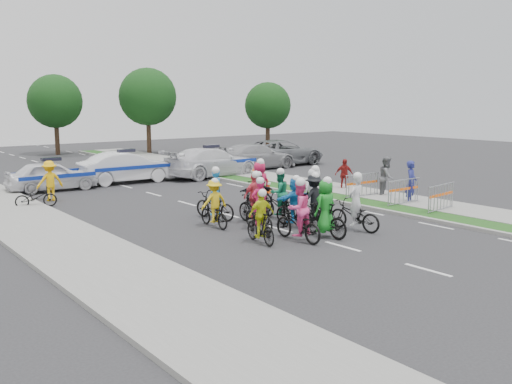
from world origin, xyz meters
TOP-DOWN VIEW (x-y plane):
  - ground at (0.00, 0.00)m, footprint 90.00×90.00m
  - curb_right at (5.10, 5.00)m, footprint 0.20×60.00m
  - grass_strip at (5.80, 5.00)m, footprint 1.20×60.00m
  - sidewalk_right at (7.60, 5.00)m, footprint 2.40×60.00m
  - sidewalk_left at (-6.50, 5.00)m, footprint 3.00×60.00m
  - rider_0 at (1.85, 1.25)m, footprint 0.96×2.02m
  - rider_1 at (0.42, 1.20)m, footprint 0.85×1.88m
  - rider_2 at (-0.59, 1.33)m, footprint 0.85×1.97m
  - rider_3 at (-1.69, 1.80)m, footprint 0.89×1.65m
  - rider_4 at (1.28, 2.65)m, footprint 1.07×1.88m
  - rider_5 at (0.61, 2.86)m, footprint 1.47×1.75m
  - rider_6 at (-0.70, 3.18)m, footprint 0.88×1.86m
  - rider_7 at (2.03, 3.44)m, footprint 0.91×1.95m
  - rider_8 at (1.02, 4.19)m, footprint 0.81×1.87m
  - rider_9 at (-0.15, 4.13)m, footprint 0.95×1.80m
  - rider_10 at (-1.58, 4.53)m, footprint 0.97×1.70m
  - rider_11 at (0.76, 5.13)m, footprint 1.41×1.67m
  - rider_12 at (-0.83, 5.62)m, footprint 1.02×2.00m
  - rider_13 at (1.57, 6.06)m, footprint 0.92×2.00m
  - police_car_0 at (-3.33, 15.94)m, footprint 4.32×1.99m
  - police_car_1 at (0.65, 16.19)m, footprint 4.98×1.96m
  - police_car_2 at (5.41, 15.38)m, footprint 5.88×2.76m
  - civilian_sedan at (9.70, 16.86)m, footprint 5.52×2.27m
  - civilian_suv at (12.30, 17.48)m, footprint 6.14×2.91m
  - spectator_0 at (7.35, 3.18)m, footprint 0.79×0.67m
  - spectator_1 at (7.88, 4.91)m, footprint 1.11×1.03m
  - spectator_2 at (7.78, 7.41)m, footprint 0.96×0.76m
  - marshal_hiviz at (-4.32, 13.19)m, footprint 1.14×0.68m
  - barrier_0 at (6.70, 1.27)m, footprint 2.05×0.76m
  - barrier_1 at (6.70, 3.05)m, footprint 2.01×0.52m
  - barrier_2 at (6.70, 5.28)m, footprint 2.02×0.59m
  - cone_0 at (4.43, 9.09)m, footprint 0.40×0.40m
  - cone_1 at (6.53, 12.97)m, footprint 0.40×0.40m
  - parked_bike at (-5.29, 11.96)m, footprint 1.69×0.90m
  - tree_1 at (9.00, 30.00)m, footprint 4.55×4.55m
  - tree_2 at (18.00, 26.00)m, footprint 3.85×3.85m
  - tree_4 at (3.00, 34.00)m, footprint 4.20×4.20m

SIDE VIEW (x-z plane):
  - ground at x=0.00m, z-range 0.00..0.00m
  - grass_strip at x=5.80m, z-range 0.00..0.11m
  - curb_right at x=5.10m, z-range 0.00..0.12m
  - sidewalk_right at x=7.60m, z-range 0.00..0.13m
  - sidewalk_left at x=-6.50m, z-range 0.00..0.13m
  - cone_0 at x=4.43m, z-range -0.01..0.69m
  - cone_1 at x=6.53m, z-range -0.01..0.69m
  - parked_bike at x=-5.29m, z-range 0.00..0.84m
  - barrier_0 at x=6.70m, z-range 0.00..1.12m
  - barrier_1 at x=6.70m, z-range 0.00..1.12m
  - barrier_2 at x=6.70m, z-range 0.00..1.12m
  - rider_6 at x=-0.70m, z-range -0.31..1.51m
  - rider_12 at x=-0.83m, z-range -0.33..1.62m
  - rider_0 at x=1.85m, z-range -0.34..1.64m
  - rider_3 at x=-1.69m, z-range -0.19..1.50m
  - rider_10 at x=-1.58m, z-range -0.19..1.53m
  - rider_8 at x=1.02m, z-range -0.24..1.65m
  - police_car_0 at x=-3.33m, z-range 0.00..1.43m
  - rider_11 at x=0.76m, z-range -0.13..1.57m
  - rider_9 at x=-0.15m, z-range -0.22..1.67m
  - rider_4 at x=1.28m, z-range -0.21..1.67m
  - rider_2 at x=-0.59m, z-range -0.26..1.73m
  - rider_1 at x=0.42m, z-range -0.22..1.73m
  - rider_5 at x=0.61m, z-range -0.14..1.67m
  - spectator_2 at x=7.78m, z-range 0.00..1.53m
  - rider_7 at x=2.03m, z-range -0.23..1.76m
  - rider_13 at x=1.57m, z-range -0.23..1.82m
  - civilian_sedan at x=9.70m, z-range 0.00..1.60m
  - police_car_1 at x=0.65m, z-range 0.00..1.62m
  - police_car_2 at x=5.41m, z-range 0.00..1.66m
  - civilian_suv at x=12.30m, z-range 0.00..1.70m
  - marshal_hiviz at x=-4.32m, z-range 0.00..1.73m
  - spectator_0 at x=7.35m, z-range 0.00..1.82m
  - spectator_1 at x=7.88m, z-range 0.00..1.83m
  - tree_2 at x=18.00m, z-range 0.95..6.72m
  - tree_4 at x=3.00m, z-range 1.04..7.34m
  - tree_1 at x=9.00m, z-range 1.12..7.95m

